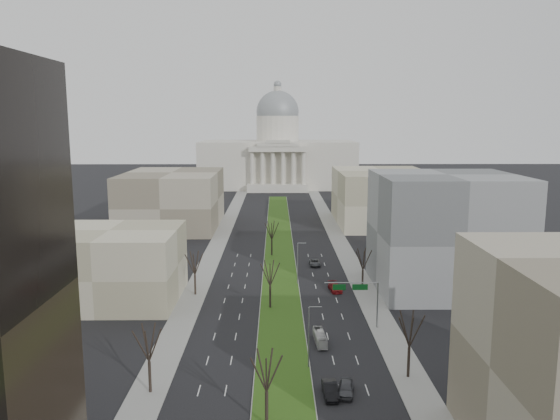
{
  "coord_description": "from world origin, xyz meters",
  "views": [
    {
      "loc": [
        -0.91,
        -17.92,
        34.88
      ],
      "look_at": [
        0.07,
        110.93,
        13.59
      ],
      "focal_mm": 35.0,
      "sensor_mm": 36.0,
      "label": 1
    }
  ],
  "objects_px": {
    "car_red": "(335,287)",
    "car_grey_far": "(315,263)",
    "car_grey_near": "(346,388)",
    "box_van": "(320,337)",
    "car_black": "(330,390)"
  },
  "relations": [
    {
      "from": "car_red",
      "to": "car_grey_far",
      "type": "bearing_deg",
      "value": 90.92
    },
    {
      "from": "car_grey_near",
      "to": "car_grey_far",
      "type": "bearing_deg",
      "value": 99.37
    },
    {
      "from": "car_grey_far",
      "to": "box_van",
      "type": "xyz_separation_m",
      "value": [
        -2.46,
        -46.54,
        0.19
      ]
    },
    {
      "from": "car_black",
      "to": "car_grey_far",
      "type": "bearing_deg",
      "value": 85.95
    },
    {
      "from": "car_red",
      "to": "car_black",
      "type": "bearing_deg",
      "value": -103.92
    },
    {
      "from": "car_grey_near",
      "to": "car_red",
      "type": "bearing_deg",
      "value": 95.5
    },
    {
      "from": "car_red",
      "to": "car_grey_far",
      "type": "relative_size",
      "value": 1.03
    },
    {
      "from": "car_grey_near",
      "to": "box_van",
      "type": "height_order",
      "value": "box_van"
    },
    {
      "from": "car_grey_near",
      "to": "car_red",
      "type": "distance_m",
      "value": 42.98
    },
    {
      "from": "car_black",
      "to": "box_van",
      "type": "relative_size",
      "value": 0.77
    },
    {
      "from": "car_red",
      "to": "box_van",
      "type": "distance_m",
      "value": 27.09
    },
    {
      "from": "car_grey_near",
      "to": "car_black",
      "type": "bearing_deg",
      "value": -157.93
    },
    {
      "from": "car_grey_near",
      "to": "car_black",
      "type": "height_order",
      "value": "car_black"
    },
    {
      "from": "car_black",
      "to": "car_grey_far",
      "type": "relative_size",
      "value": 0.96
    },
    {
      "from": "box_van",
      "to": "car_grey_far",
      "type": "bearing_deg",
      "value": 83.49
    }
  ]
}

